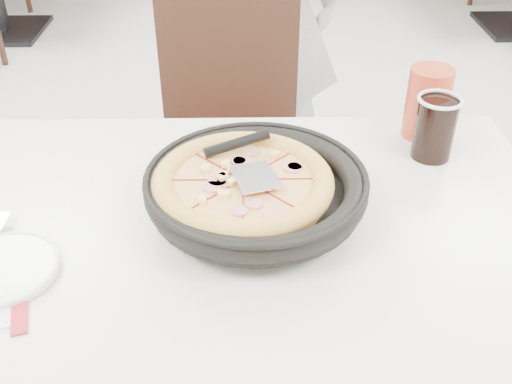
{
  "coord_description": "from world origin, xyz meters",
  "views": [
    {
      "loc": [
        -0.18,
        -1.47,
        1.43
      ],
      "look_at": [
        -0.16,
        -0.57,
        0.8
      ],
      "focal_mm": 42.0,
      "sensor_mm": 36.0,
      "label": 1
    }
  ],
  "objects_px": {
    "chair_far": "(236,163)",
    "cola_glass": "(435,129)",
    "main_table": "(245,352)",
    "pizza": "(243,189)",
    "pizza_pan": "(256,196)",
    "red_cup": "(427,103)",
    "side_plate": "(3,270)"
  },
  "relations": [
    {
      "from": "main_table",
      "to": "side_plate",
      "type": "xyz_separation_m",
      "value": [
        -0.4,
        -0.15,
        0.38
      ]
    },
    {
      "from": "main_table",
      "to": "pizza",
      "type": "bearing_deg",
      "value": 78.43
    },
    {
      "from": "pizza",
      "to": "cola_glass",
      "type": "height_order",
      "value": "cola_glass"
    },
    {
      "from": "side_plate",
      "to": "red_cup",
      "type": "bearing_deg",
      "value": 29.46
    },
    {
      "from": "pizza_pan",
      "to": "chair_far",
      "type": "bearing_deg",
      "value": 94.58
    },
    {
      "from": "main_table",
      "to": "pizza",
      "type": "xyz_separation_m",
      "value": [
        0.0,
        0.01,
        0.44
      ]
    },
    {
      "from": "pizza_pan",
      "to": "cola_glass",
      "type": "height_order",
      "value": "cola_glass"
    },
    {
      "from": "pizza_pan",
      "to": "pizza",
      "type": "height_order",
      "value": "pizza"
    },
    {
      "from": "red_cup",
      "to": "cola_glass",
      "type": "bearing_deg",
      "value": -93.89
    },
    {
      "from": "main_table",
      "to": "red_cup",
      "type": "xyz_separation_m",
      "value": [
        0.41,
        0.31,
        0.45
      ]
    },
    {
      "from": "cola_glass",
      "to": "red_cup",
      "type": "distance_m",
      "value": 0.1
    },
    {
      "from": "chair_far",
      "to": "cola_glass",
      "type": "relative_size",
      "value": 7.31
    },
    {
      "from": "pizza",
      "to": "chair_far",
      "type": "bearing_deg",
      "value": 92.39
    },
    {
      "from": "pizza_pan",
      "to": "red_cup",
      "type": "relative_size",
      "value": 2.43
    },
    {
      "from": "cola_glass",
      "to": "chair_far",
      "type": "bearing_deg",
      "value": 135.8
    },
    {
      "from": "cola_glass",
      "to": "red_cup",
      "type": "height_order",
      "value": "red_cup"
    },
    {
      "from": "main_table",
      "to": "red_cup",
      "type": "height_order",
      "value": "red_cup"
    },
    {
      "from": "pizza_pan",
      "to": "pizza",
      "type": "distance_m",
      "value": 0.03
    },
    {
      "from": "chair_far",
      "to": "cola_glass",
      "type": "xyz_separation_m",
      "value": [
        0.43,
        -0.42,
        0.34
      ]
    },
    {
      "from": "chair_far",
      "to": "pizza_pan",
      "type": "distance_m",
      "value": 0.7
    },
    {
      "from": "main_table",
      "to": "pizza_pan",
      "type": "bearing_deg",
      "value": 25.72
    },
    {
      "from": "chair_far",
      "to": "pizza",
      "type": "height_order",
      "value": "chair_far"
    },
    {
      "from": "pizza",
      "to": "side_plate",
      "type": "height_order",
      "value": "pizza"
    },
    {
      "from": "red_cup",
      "to": "main_table",
      "type": "bearing_deg",
      "value": -143.01
    },
    {
      "from": "main_table",
      "to": "cola_glass",
      "type": "bearing_deg",
      "value": 27.92
    },
    {
      "from": "pizza_pan",
      "to": "main_table",
      "type": "bearing_deg",
      "value": -154.28
    },
    {
      "from": "cola_glass",
      "to": "pizza_pan",
      "type": "bearing_deg",
      "value": -151.94
    },
    {
      "from": "pizza_pan",
      "to": "side_plate",
      "type": "bearing_deg",
      "value": -159.43
    },
    {
      "from": "main_table",
      "to": "chair_far",
      "type": "height_order",
      "value": "chair_far"
    },
    {
      "from": "pizza",
      "to": "red_cup",
      "type": "distance_m",
      "value": 0.51
    },
    {
      "from": "chair_far",
      "to": "red_cup",
      "type": "xyz_separation_m",
      "value": [
        0.44,
        -0.32,
        0.35
      ]
    },
    {
      "from": "chair_far",
      "to": "pizza_pan",
      "type": "xyz_separation_m",
      "value": [
        0.05,
        -0.62,
        0.32
      ]
    }
  ]
}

